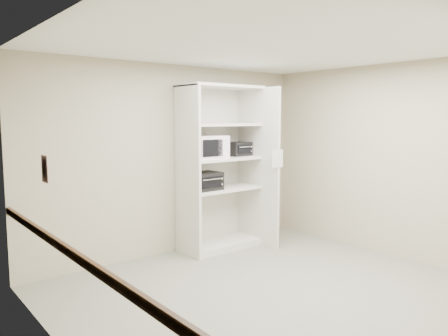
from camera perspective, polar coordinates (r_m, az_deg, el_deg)
floor at (r=5.12m, az=6.18°, el=-15.81°), size 4.50×4.00×0.01m
ceiling at (r=4.80m, az=6.59°, el=15.54°), size 4.50×4.00×0.01m
wall_back at (r=6.34m, az=-6.56°, el=1.11°), size 4.50×0.02×2.70m
wall_left at (r=3.57m, az=-20.05°, el=-3.46°), size 0.02×4.00×2.70m
wall_right at (r=6.56m, az=20.36°, el=0.92°), size 0.02×4.00×2.70m
shelving_unit at (r=6.51m, az=-0.17°, el=-0.65°), size 1.24×0.92×2.42m
microwave at (r=6.23m, az=-2.38°, el=2.74°), size 0.55×0.42×0.33m
toaster_oven_upper at (r=6.71m, az=1.85°, el=2.51°), size 0.39×0.31×0.21m
toaster_oven_lower at (r=6.25m, az=-2.61°, el=-1.73°), size 0.47×0.36×0.26m
paper_sign at (r=6.36m, az=7.01°, el=1.22°), size 0.20×0.02×0.25m
chair_rail at (r=3.68m, az=-19.44°, el=-10.35°), size 0.04×3.98×0.08m
wall_poster at (r=4.04m, az=-22.35°, el=-0.11°), size 0.01×0.17×0.24m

